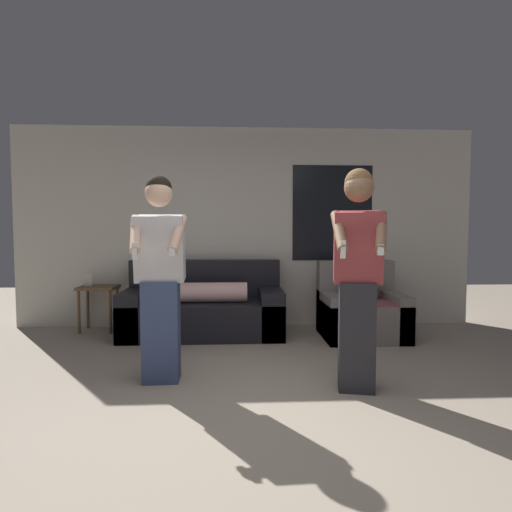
% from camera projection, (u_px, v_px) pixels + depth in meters
% --- Properties ---
extents(ground_plane, '(14.00, 14.00, 0.00)m').
position_uv_depth(ground_plane, '(259.00, 429.00, 2.60)').
color(ground_plane, tan).
extents(wall_back, '(6.22, 0.07, 2.70)m').
position_uv_depth(wall_back, '(248.00, 227.00, 5.48)').
color(wall_back, beige).
rests_on(wall_back, ground_plane).
extents(couch, '(1.96, 0.90, 0.92)m').
position_uv_depth(couch, '(204.00, 309.00, 5.03)').
color(couch, black).
rests_on(couch, ground_plane).
extents(armchair, '(0.96, 0.82, 0.92)m').
position_uv_depth(armchair, '(361.00, 311.00, 4.90)').
color(armchair, slate).
rests_on(armchair, ground_plane).
extents(side_table, '(0.47, 0.38, 0.74)m').
position_uv_depth(side_table, '(98.00, 294.00, 5.18)').
color(side_table, brown).
rests_on(side_table, ground_plane).
extents(person_left, '(0.47, 0.49, 1.76)m').
position_uv_depth(person_left, '(160.00, 276.00, 3.39)').
color(person_left, '#384770').
rests_on(person_left, ground_plane).
extents(person_right, '(0.46, 0.54, 1.78)m').
position_uv_depth(person_right, '(358.00, 276.00, 3.19)').
color(person_right, '#28282D').
rests_on(person_right, ground_plane).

